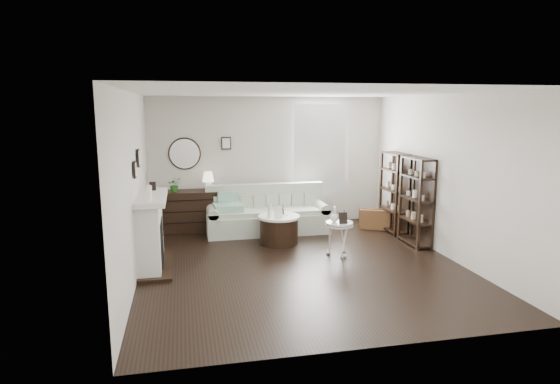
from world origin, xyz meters
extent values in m
plane|color=black|center=(0.00, 0.00, 0.00)|extent=(5.50, 5.50, 0.00)
plane|color=white|center=(0.00, 0.00, 2.70)|extent=(5.50, 5.50, 0.00)
plane|color=beige|center=(0.00, 2.75, 1.35)|extent=(5.00, 0.00, 5.00)
plane|color=beige|center=(0.00, -2.75, 1.35)|extent=(5.00, 0.00, 5.00)
plane|color=beige|center=(-2.50, 0.00, 1.35)|extent=(0.00, 5.50, 5.50)
plane|color=beige|center=(2.50, 0.00, 1.35)|extent=(0.00, 5.50, 5.50)
cube|color=white|center=(1.10, 2.73, 1.60)|extent=(1.00, 0.02, 1.80)
cube|color=silver|center=(1.10, 2.67, 1.60)|extent=(1.15, 0.02, 1.90)
cylinder|color=silver|center=(-1.75, 2.72, 1.55)|extent=(0.60, 0.03, 0.60)
cube|color=black|center=(-0.90, 2.72, 1.75)|extent=(0.20, 0.03, 0.26)
cube|color=silver|center=(-2.33, 0.30, 0.55)|extent=(0.34, 1.20, 1.10)
cube|color=black|center=(-2.30, 0.30, 0.40)|extent=(0.30, 0.65, 0.70)
cube|color=silver|center=(-2.28, 0.30, 1.12)|extent=(0.44, 1.35, 0.08)
cube|color=black|center=(-2.25, 0.30, 0.03)|extent=(0.50, 1.40, 0.05)
cylinder|color=white|center=(-2.28, -0.15, 1.27)|extent=(0.08, 0.08, 0.22)
cube|color=black|center=(-2.28, 0.70, 1.23)|extent=(0.10, 0.03, 0.14)
cube|color=black|center=(-2.47, -0.05, 1.60)|extent=(0.03, 0.18, 0.24)
cube|color=black|center=(-2.47, 0.60, 1.70)|extent=(0.03, 0.22, 0.28)
cube|color=black|center=(2.33, 1.55, 0.80)|extent=(0.30, 0.80, 1.60)
cylinder|color=#CDB78D|center=(2.31, 1.30, 0.52)|extent=(0.08, 0.08, 0.11)
cylinder|color=#CDB78D|center=(2.31, 1.55, 0.52)|extent=(0.08, 0.08, 0.11)
cylinder|color=#CDB78D|center=(2.31, 1.80, 0.52)|extent=(0.08, 0.08, 0.11)
cylinder|color=#CDB78D|center=(2.31, 1.30, 0.92)|extent=(0.08, 0.08, 0.11)
cylinder|color=#CDB78D|center=(2.31, 1.55, 0.92)|extent=(0.08, 0.08, 0.11)
cylinder|color=#CDB78D|center=(2.31, 1.80, 0.92)|extent=(0.08, 0.08, 0.11)
cylinder|color=#CDB78D|center=(2.31, 1.30, 1.32)|extent=(0.08, 0.08, 0.11)
cylinder|color=#CDB78D|center=(2.31, 1.55, 1.32)|extent=(0.08, 0.08, 0.11)
cylinder|color=#CDB78D|center=(2.31, 1.80, 1.32)|extent=(0.08, 0.08, 0.11)
cube|color=black|center=(2.33, 0.65, 0.80)|extent=(0.30, 0.80, 1.60)
cylinder|color=#CDB78D|center=(2.31, 0.40, 0.52)|extent=(0.08, 0.08, 0.11)
cylinder|color=#CDB78D|center=(2.31, 0.65, 0.52)|extent=(0.08, 0.08, 0.11)
cylinder|color=#CDB78D|center=(2.31, 0.90, 0.52)|extent=(0.08, 0.08, 0.11)
cylinder|color=#CDB78D|center=(2.31, 0.40, 0.92)|extent=(0.08, 0.08, 0.11)
cylinder|color=#CDB78D|center=(2.31, 0.65, 0.92)|extent=(0.08, 0.08, 0.11)
cylinder|color=#CDB78D|center=(2.31, 0.90, 0.92)|extent=(0.08, 0.08, 0.11)
cylinder|color=#CDB78D|center=(2.31, 0.40, 1.32)|extent=(0.08, 0.08, 0.11)
cylinder|color=#CDB78D|center=(2.31, 0.65, 1.32)|extent=(0.08, 0.08, 0.11)
cylinder|color=#CDB78D|center=(2.31, 0.90, 1.32)|extent=(0.08, 0.08, 0.11)
cube|color=#B1BBA7|center=(-0.17, 2.00, 0.20)|extent=(2.42, 0.84, 0.39)
cube|color=#B1BBA7|center=(-0.17, 1.97, 0.44)|extent=(2.10, 0.67, 0.09)
cube|color=#B1BBA7|center=(-0.17, 2.33, 0.57)|extent=(2.42, 0.19, 0.74)
cube|color=#B1BBA7|center=(-1.26, 2.00, 0.24)|extent=(0.20, 0.79, 0.48)
cube|color=#B1BBA7|center=(0.93, 2.00, 0.24)|extent=(0.20, 0.79, 0.48)
cube|color=#268E62|center=(-0.96, 1.95, 0.55)|extent=(0.59, 0.50, 0.14)
cube|color=brown|center=(2.05, 1.83, 0.20)|extent=(0.65, 0.43, 0.41)
cube|color=black|center=(-1.66, 2.47, 0.41)|extent=(1.23, 0.51, 0.82)
cube|color=black|center=(-1.66, 2.20, 0.23)|extent=(1.18, 0.01, 0.02)
cube|color=black|center=(-1.66, 2.20, 0.45)|extent=(1.18, 0.01, 0.02)
cube|color=black|center=(-1.66, 2.20, 0.68)|extent=(1.18, 0.01, 0.01)
imported|color=#24631C|center=(-1.97, 2.42, 0.97)|extent=(0.29, 0.26, 0.29)
cylinder|color=black|center=(-0.10, 1.18, 0.24)|extent=(0.70, 0.70, 0.49)
cylinder|color=white|center=(-0.10, 1.18, 0.51)|extent=(0.76, 0.76, 0.04)
cylinder|color=silver|center=(0.76, 0.33, 0.56)|extent=(0.46, 0.46, 0.03)
cylinder|color=silver|center=(0.76, 0.33, 0.52)|extent=(0.47, 0.47, 0.02)
cylinder|color=silver|center=(0.76, 0.33, 0.27)|extent=(0.04, 0.04, 0.54)
cylinder|color=silver|center=(-0.29, 1.10, 0.69)|extent=(0.07, 0.07, 0.31)
cube|color=white|center=(-0.16, 0.99, 0.64)|extent=(0.17, 0.09, 0.21)
cube|color=black|center=(0.78, 0.21, 0.67)|extent=(0.14, 0.06, 0.19)
camera|label=1|loc=(-1.79, -6.97, 2.48)|focal=30.00mm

